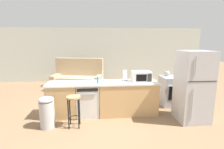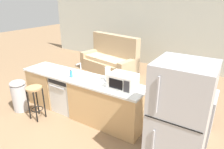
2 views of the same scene
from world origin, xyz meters
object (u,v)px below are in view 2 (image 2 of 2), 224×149
Objects in this scene: microwave at (123,81)px; trash_bin at (19,95)px; paper_towel_roll at (108,74)px; bar_stool at (35,96)px; refrigerator at (178,124)px; kettle at (187,83)px; soap_bottle at (71,74)px; couch at (111,61)px; dishwasher at (68,93)px; stove_range at (191,113)px.

trash_bin is at bearing -165.25° from microwave.
paper_towel_roll reaches higher than bar_stool.
kettle is (-0.17, 1.23, 0.11)m from refrigerator.
microwave reaches higher than soap_bottle.
refrigerator is 3.51× the size of microwave.
couch is at bearing 146.17° from kettle.
dishwasher is 1.14× the size of trash_bin.
stove_range is at bearing 14.27° from paper_towel_roll.
kettle reaches higher than soap_bottle.
soap_bottle is at bearing -174.72° from microwave.
dishwasher is at bearing 168.07° from refrigerator.
bar_stool is 0.35× the size of couch.
microwave is at bearing 20.41° from bar_stool.
kettle is at bearing 25.88° from bar_stool.
stove_range is 3.77m from couch.
refrigerator reaches higher than soap_bottle.
kettle reaches higher than dishwasher.
dishwasher is at bearing -171.90° from paper_towel_roll.
microwave is at bearing -18.72° from paper_towel_roll.
soap_bottle is 0.24× the size of trash_bin.
dishwasher is 1.11m from trash_bin.
couch is (0.39, 3.28, 0.02)m from trash_bin.
paper_towel_roll reaches higher than dishwasher.
paper_towel_roll is at bearing 31.15° from bar_stool.
bar_stool is (-1.74, -0.65, -0.50)m from microwave.
bar_stool is at bearing -159.59° from microwave.
dishwasher is at bearing 34.08° from trash_bin.
soap_bottle is at bearing -160.06° from kettle.
kettle is at bearing 141.81° from stove_range.
microwave reaches higher than stove_range.
dishwasher is at bearing -168.09° from stove_range.
refrigerator is at bearing -25.24° from microwave.
kettle is at bearing 15.58° from dishwasher.
kettle is at bearing 97.68° from refrigerator.
trash_bin is (-1.93, -0.77, -0.66)m from paper_towel_roll.
paper_towel_roll is at bearing -165.73° from stove_range.
soap_bottle is 0.89m from bar_stool.
microwave reaches higher than kettle.
stove_range is at bearing 89.99° from refrigerator.
dishwasher is 2.66m from stove_range.
dishwasher is 1.56m from microwave.
trash_bin is at bearing 177.55° from bar_stool.
refrigerator reaches higher than trash_bin.
stove_range is at bearing 15.71° from soap_bottle.
microwave is (-1.16, 0.55, 0.16)m from refrigerator.
microwave is 1.92m from bar_stool.
paper_towel_roll is at bearing 156.45° from refrigerator.
refrigerator is 1.30m from microwave.
refrigerator is at bearing -11.93° from dishwasher.
stove_range is 3.71m from trash_bin.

